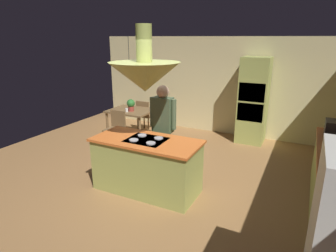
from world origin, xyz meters
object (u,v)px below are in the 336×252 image
Objects in this scene: dining_table at (131,114)px; kitchen_island at (147,165)px; potted_plant_on_table at (131,104)px; cup_on_table at (127,110)px; oven_tower at (253,101)px; chair_facing_island at (116,126)px; person_at_island at (163,124)px; chair_by_back_wall at (145,114)px.

kitchen_island is at bearing -51.01° from dining_table.
potted_plant_on_table reaches higher than cup_on_table.
oven_tower reaches higher than dining_table.
dining_table is 0.26m from cup_on_table.
chair_facing_island is 9.67× the size of cup_on_table.
chair_facing_island is (0.00, -0.66, -0.15)m from dining_table.
potted_plant_on_table is (0.07, 0.56, 0.42)m from chair_facing_island.
oven_tower reaches higher than cup_on_table.
person_at_island is 19.01× the size of cup_on_table.
oven_tower is 2.80m from person_at_island.
dining_table is at bearing 95.13° from cup_on_table.
kitchen_island is at bearing -40.34° from chair_facing_island.
oven_tower is 3.05m from dining_table.
potted_plant_on_table is (0.07, -0.75, 0.42)m from chair_by_back_wall.
cup_on_table is at bearing -112.31° from potted_plant_on_table.
potted_plant_on_table reaches higher than dining_table.
chair_by_back_wall is 0.87m from potted_plant_on_table.
cup_on_table is at bearing 131.75° from kitchen_island.
cup_on_table is at bearing 143.81° from person_at_island.
kitchen_island is 2.07× the size of chair_facing_island.
cup_on_table is (-2.78, -1.36, -0.24)m from oven_tower.
kitchen_island is 2.07× the size of chair_by_back_wall.
chair_by_back_wall is at bearing 95.24° from potted_plant_on_table.
kitchen_island reaches higher than chair_by_back_wall.
chair_by_back_wall reaches higher than cup_on_table.
cup_on_table is (-1.68, 1.88, 0.34)m from kitchen_island.
kitchen_island is at bearing -48.25° from cup_on_table.
kitchen_island is 2.71m from dining_table.
cup_on_table is at bearing -153.93° from oven_tower.
cup_on_table is (0.02, -0.87, 0.30)m from chair_by_back_wall.
chair_facing_island reaches higher than dining_table.
chair_facing_island is at bearing 155.44° from person_at_island.
dining_table is 1.25× the size of chair_facing_island.
chair_facing_island is (-1.65, 0.75, -0.48)m from person_at_island.
dining_table is 0.63× the size of person_at_island.
dining_table is 12.07× the size of cup_on_table.
dining_table is (-1.70, 2.10, 0.19)m from kitchen_island.
chair_facing_island is at bearing -97.04° from potted_plant_on_table.
chair_facing_island is (-2.80, -1.80, -0.54)m from oven_tower.
chair_by_back_wall is (0.00, 0.66, -0.15)m from dining_table.
person_at_island is 1.97× the size of chair_facing_island.
chair_by_back_wall is at bearing 128.61° from person_at_island.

